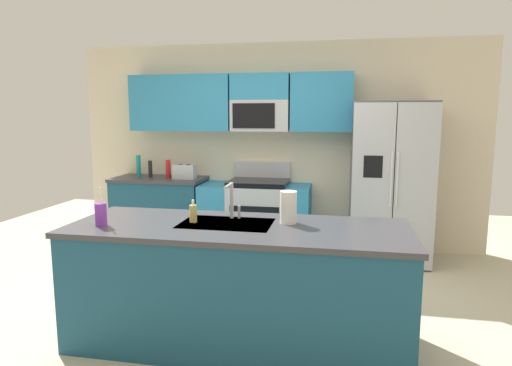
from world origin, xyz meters
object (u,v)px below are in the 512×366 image
range_oven (256,216)px  toaster (185,172)px  refrigerator (390,183)px  bottle_teal (139,166)px  bottle_red (168,169)px  drink_cup_purple (101,214)px  pepper_mill (150,169)px  soap_dispenser (193,213)px  paper_towel_roll (288,207)px  sink_faucet (231,198)px

range_oven → toaster: (-0.91, -0.05, 0.55)m
refrigerator → bottle_teal: refrigerator is taller
bottle_red → drink_cup_purple: bearing=-79.1°
refrigerator → pepper_mill: 2.99m
drink_cup_purple → soap_dispenser: (0.62, 0.22, -0.02)m
pepper_mill → bottle_teal: bearing=164.6°
toaster → bottle_teal: (-0.67, 0.10, 0.05)m
soap_dispenser → drink_cup_purple: bearing=-160.2°
paper_towel_roll → pepper_mill: bearing=133.9°
refrigerator → soap_dispenser: size_ratio=10.88×
refrigerator → toaster: refrigerator is taller
bottle_teal → drink_cup_purple: size_ratio=0.99×
refrigerator → bottle_teal: size_ratio=6.58×
bottle_red → paper_towel_roll: 2.78m
bottle_teal → soap_dispenser: size_ratio=1.65×
toaster → sink_faucet: (1.12, -2.03, 0.08)m
pepper_mill → soap_dispenser: size_ratio=1.27×
toaster → bottle_teal: size_ratio=1.00×
toaster → pepper_mill: 0.49m
pepper_mill → bottle_teal: (-0.19, 0.05, 0.03)m
drink_cup_purple → paper_towel_roll: bearing=14.0°
refrigerator → bottle_teal: (-3.18, 0.12, 0.12)m
bottle_red → sink_faucet: (1.35, -2.07, 0.05)m
pepper_mill → paper_towel_roll: size_ratio=0.90×
refrigerator → pepper_mill: bearing=178.7°
toaster → drink_cup_purple: drink_cup_purple is taller
pepper_mill → drink_cup_purple: drink_cup_purple is taller
toaster → bottle_red: size_ratio=1.21×
bottle_teal → paper_towel_roll: size_ratio=1.17×
pepper_mill → paper_towel_roll: bearing=-46.1°
pepper_mill → sink_faucet: (1.60, -2.08, 0.06)m
soap_dispenser → range_oven: bearing=88.8°
pepper_mill → bottle_teal: bottle_teal is taller
drink_cup_purple → sink_faucet: bearing=23.5°
bottle_red → bottle_teal: bearing=171.9°
bottle_teal → sink_faucet: 2.78m
pepper_mill → soap_dispenser: 2.61m
pepper_mill → drink_cup_purple: bearing=-73.6°
bottle_teal → soap_dispenser: bottle_teal is taller
toaster → soap_dispenser: (0.86, -2.19, -0.02)m
pepper_mill → bottle_red: (0.25, -0.01, 0.01)m
toaster → bottle_red: bottle_red is taller
refrigerator → drink_cup_purple: (-2.27, -2.39, 0.06)m
toaster → soap_dispenser: toaster is taller
drink_cup_purple → paper_towel_roll: drink_cup_purple is taller
range_oven → bottle_teal: (-1.58, 0.05, 0.60)m
range_oven → refrigerator: 1.67m
range_oven → paper_towel_roll: (0.66, -2.13, 0.58)m
sink_faucet → drink_cup_purple: bearing=-156.5°
bottle_red → soap_dispenser: bottle_red is taller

